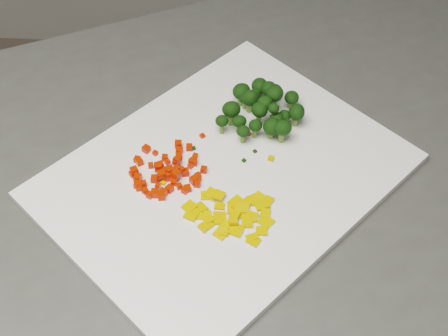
{
  "coord_description": "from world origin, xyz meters",
  "views": [
    {
      "loc": [
        0.34,
        0.11,
        1.51
      ],
      "look_at": [
        0.32,
        0.61,
        0.92
      ],
      "focal_mm": 50.0,
      "sensor_mm": 36.0,
      "label": 1
    }
  ],
  "objects_px": {
    "carrot_pile": "(168,164)",
    "pepper_pile": "(232,205)",
    "cutting_board": "(224,176)",
    "broccoli_pile": "(259,107)"
  },
  "relations": [
    {
      "from": "carrot_pile",
      "to": "pepper_pile",
      "type": "xyz_separation_m",
      "value": [
        0.08,
        -0.06,
        -0.01
      ]
    },
    {
      "from": "pepper_pile",
      "to": "carrot_pile",
      "type": "bearing_deg",
      "value": 145.48
    },
    {
      "from": "cutting_board",
      "to": "broccoli_pile",
      "type": "height_order",
      "value": "broccoli_pile"
    },
    {
      "from": "carrot_pile",
      "to": "broccoli_pile",
      "type": "xyz_separation_m",
      "value": [
        0.11,
        0.09,
        0.01
      ]
    },
    {
      "from": "cutting_board",
      "to": "carrot_pile",
      "type": "distance_m",
      "value": 0.07
    },
    {
      "from": "carrot_pile",
      "to": "broccoli_pile",
      "type": "relative_size",
      "value": 0.83
    },
    {
      "from": "cutting_board",
      "to": "carrot_pile",
      "type": "xyz_separation_m",
      "value": [
        -0.07,
        0.0,
        0.02
      ]
    },
    {
      "from": "cutting_board",
      "to": "pepper_pile",
      "type": "xyz_separation_m",
      "value": [
        0.01,
        -0.06,
        0.01
      ]
    },
    {
      "from": "broccoli_pile",
      "to": "carrot_pile",
      "type": "bearing_deg",
      "value": -140.0
    },
    {
      "from": "carrot_pile",
      "to": "pepper_pile",
      "type": "bearing_deg",
      "value": -34.52
    }
  ]
}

